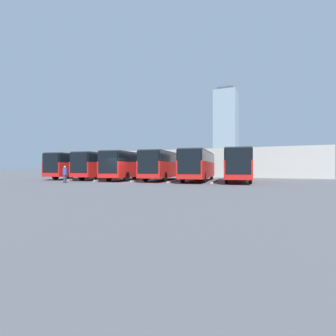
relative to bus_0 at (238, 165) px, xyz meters
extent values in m
plane|color=#5B5B60|center=(10.94, 6.45, -1.88)|extent=(600.00, 600.00, 0.00)
cube|color=red|center=(0.00, -0.02, -0.56)|extent=(4.25, 12.28, 1.74)
cube|color=black|center=(0.00, -0.02, 0.85)|extent=(4.19, 12.09, 1.07)
cube|color=black|center=(-0.90, 5.95, 0.23)|extent=(2.15, 0.37, 2.31)
cube|color=red|center=(-0.91, 5.96, -1.21)|extent=(2.33, 0.41, 0.40)
cube|color=#333338|center=(0.00, -0.02, 1.44)|extent=(4.08, 11.79, 0.12)
cylinder|color=black|center=(-1.63, 3.51, -1.34)|extent=(0.46, 1.12, 1.09)
cylinder|color=black|center=(0.51, 3.84, -1.34)|extent=(0.46, 1.12, 1.09)
cylinder|color=black|center=(-0.51, -3.87, -1.34)|extent=(0.46, 1.12, 1.09)
cylinder|color=black|center=(1.64, -3.55, -1.34)|extent=(0.46, 1.12, 1.09)
cube|color=#B2B2AD|center=(2.19, 1.79, -1.81)|extent=(1.18, 6.23, 0.15)
cube|color=red|center=(4.38, 0.37, -0.56)|extent=(4.25, 12.28, 1.74)
cube|color=black|center=(4.38, 0.37, 0.85)|extent=(4.19, 12.09, 1.07)
cube|color=black|center=(3.47, 6.34, 0.23)|extent=(2.15, 0.37, 2.31)
cube|color=red|center=(3.47, 6.35, -1.21)|extent=(2.33, 0.41, 0.40)
cube|color=#333338|center=(4.38, 0.37, 1.44)|extent=(4.08, 11.79, 0.12)
cylinder|color=black|center=(2.74, 3.90, -1.34)|extent=(0.46, 1.12, 1.09)
cylinder|color=black|center=(4.89, 4.23, -1.34)|extent=(0.46, 1.12, 1.09)
cylinder|color=black|center=(3.87, -3.48, -1.34)|extent=(0.46, 1.12, 1.09)
cylinder|color=black|center=(6.01, -3.16, -1.34)|extent=(0.46, 1.12, 1.09)
cube|color=#B2B2AD|center=(6.56, 2.18, -1.81)|extent=(1.18, 6.23, 0.15)
cube|color=red|center=(8.75, 0.21, -0.56)|extent=(4.25, 12.28, 1.74)
cube|color=black|center=(8.75, 0.21, 0.85)|extent=(4.19, 12.09, 1.07)
cube|color=black|center=(7.84, 6.18, 0.23)|extent=(2.15, 0.37, 2.31)
cube|color=red|center=(7.84, 6.18, -1.21)|extent=(2.33, 0.41, 0.40)
cube|color=#333338|center=(8.75, 0.21, 1.44)|extent=(4.08, 11.79, 0.12)
cylinder|color=black|center=(7.12, 3.74, -1.34)|extent=(0.46, 1.12, 1.09)
cylinder|color=black|center=(9.26, 4.06, -1.34)|extent=(0.46, 1.12, 1.09)
cylinder|color=black|center=(8.24, -3.65, -1.34)|extent=(0.46, 1.12, 1.09)
cylinder|color=black|center=(10.38, -3.32, -1.34)|extent=(0.46, 1.12, 1.09)
cube|color=#B2B2AD|center=(10.94, 2.01, -1.81)|extent=(1.18, 6.23, 0.15)
cube|color=red|center=(13.12, 0.87, -0.56)|extent=(4.25, 12.28, 1.74)
cube|color=black|center=(13.12, 0.87, 0.85)|extent=(4.19, 12.09, 1.07)
cube|color=black|center=(12.22, 6.84, 0.23)|extent=(2.15, 0.37, 2.31)
cube|color=red|center=(12.21, 6.84, -1.21)|extent=(2.33, 0.41, 0.40)
cube|color=#333338|center=(13.12, 0.87, 1.44)|extent=(4.08, 11.79, 0.12)
cylinder|color=black|center=(11.49, 4.40, -1.34)|extent=(0.46, 1.12, 1.09)
cylinder|color=black|center=(13.63, 4.72, -1.34)|extent=(0.46, 1.12, 1.09)
cylinder|color=black|center=(12.61, -2.98, -1.34)|extent=(0.46, 1.12, 1.09)
cylinder|color=black|center=(14.76, -2.66, -1.34)|extent=(0.46, 1.12, 1.09)
cube|color=#B2B2AD|center=(15.31, 2.68, -1.81)|extent=(1.18, 6.23, 0.15)
cube|color=red|center=(17.50, 0.36, -0.56)|extent=(4.25, 12.28, 1.74)
cube|color=black|center=(17.50, 0.36, 0.85)|extent=(4.19, 12.09, 1.07)
cube|color=black|center=(16.59, 6.33, 0.23)|extent=(2.15, 0.37, 2.31)
cube|color=red|center=(16.59, 6.33, -1.21)|extent=(2.33, 0.41, 0.40)
cube|color=#333338|center=(17.50, 0.36, 1.44)|extent=(4.08, 11.79, 0.12)
cylinder|color=black|center=(15.86, 3.89, -1.34)|extent=(0.46, 1.12, 1.09)
cylinder|color=black|center=(18.01, 4.21, -1.34)|extent=(0.46, 1.12, 1.09)
cylinder|color=black|center=(16.98, -3.49, -1.34)|extent=(0.46, 1.12, 1.09)
cylinder|color=black|center=(19.13, -3.17, -1.34)|extent=(0.46, 1.12, 1.09)
cube|color=#B2B2AD|center=(19.68, 2.17, -1.81)|extent=(1.18, 6.23, 0.15)
cube|color=red|center=(21.87, 0.32, -0.56)|extent=(4.25, 12.28, 1.74)
cube|color=black|center=(21.87, 0.32, 0.85)|extent=(4.19, 12.09, 1.07)
cube|color=black|center=(20.96, 6.29, 0.23)|extent=(2.15, 0.37, 2.31)
cube|color=red|center=(20.96, 6.29, -1.21)|extent=(2.33, 0.41, 0.40)
cube|color=#333338|center=(21.87, 0.32, 1.44)|extent=(4.08, 11.79, 0.12)
cylinder|color=black|center=(20.24, 3.85, -1.34)|extent=(0.46, 1.12, 1.09)
cylinder|color=black|center=(22.38, 4.18, -1.34)|extent=(0.46, 1.12, 1.09)
cylinder|color=black|center=(21.36, -3.53, -1.34)|extent=(0.46, 1.12, 1.09)
cylinder|color=black|center=(23.50, -3.21, -1.34)|extent=(0.46, 1.12, 1.09)
cylinder|color=#38384C|center=(15.45, 9.52, -1.46)|extent=(0.24, 0.24, 0.83)
cylinder|color=#38384C|center=(15.51, 9.32, -1.46)|extent=(0.24, 0.24, 0.83)
cylinder|color=#2D4C99|center=(15.48, 9.42, -0.72)|extent=(0.47, 0.47, 0.66)
sphere|color=tan|center=(15.48, 9.42, -0.28)|extent=(0.23, 0.23, 0.23)
cube|color=beige|center=(10.94, -17.95, 0.45)|extent=(43.61, 11.47, 4.66)
cube|color=silver|center=(10.94, -25.18, 2.53)|extent=(43.61, 3.00, 0.24)
cylinder|color=slate|center=(-4.33, -26.28, 0.33)|extent=(0.20, 0.20, 4.41)
cylinder|color=slate|center=(26.20, -26.28, 0.33)|extent=(0.20, 0.20, 4.41)
cube|color=#93A8B7|center=(36.53, -175.43, 28.72)|extent=(16.73, 16.73, 61.19)
cube|color=#4C4C51|center=(36.53, -175.43, 60.51)|extent=(11.71, 11.71, 2.40)
camera|label=1|loc=(-4.50, 29.12, -0.38)|focal=28.00mm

